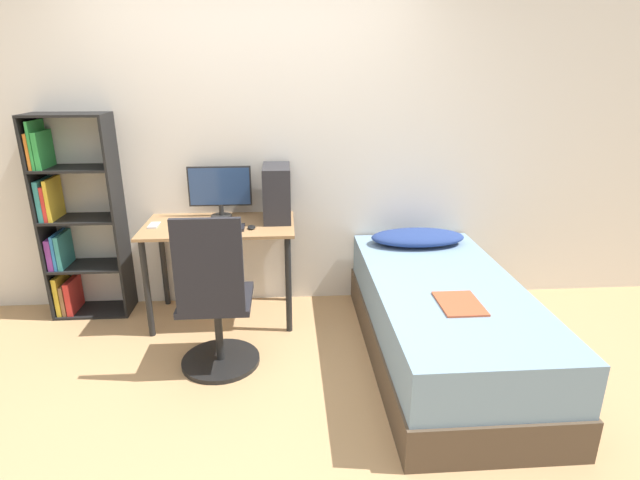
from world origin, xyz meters
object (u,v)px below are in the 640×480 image
object	(u,v)px
pc_tower	(277,193)
keyboard	(219,228)
bed	(443,321)
monitor	(220,189)
bookshelf	(70,224)
office_chair	(216,311)

from	to	relation	value
pc_tower	keyboard	bearing A→B (deg)	-151.49
bed	keyboard	distance (m)	1.67
monitor	keyboard	size ratio (longest dim) A/B	1.34
bookshelf	office_chair	world-z (taller)	bookshelf
office_chair	monitor	world-z (taller)	monitor
bed	pc_tower	bearing A→B (deg)	143.77
office_chair	bed	size ratio (longest dim) A/B	0.53
office_chair	monitor	xyz separation A→B (m)	(-0.05, 0.93, 0.56)
monitor	keyboard	distance (m)	0.39
bed	pc_tower	world-z (taller)	pc_tower
bookshelf	bed	xyz separation A→B (m)	(2.63, -0.85, -0.46)
bed	pc_tower	size ratio (longest dim) A/B	4.90
bookshelf	monitor	bearing A→B (deg)	2.46
bookshelf	bed	world-z (taller)	bookshelf
office_chair	bed	distance (m)	1.47
bookshelf	office_chair	bearing A→B (deg)	-36.91
keyboard	monitor	bearing A→B (deg)	93.69
pc_tower	bookshelf	bearing A→B (deg)	177.75
bookshelf	monitor	xyz separation A→B (m)	(1.12, 0.05, 0.24)
keyboard	pc_tower	bearing A→B (deg)	28.51
office_chair	pc_tower	distance (m)	1.06
monitor	keyboard	bearing A→B (deg)	-86.31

